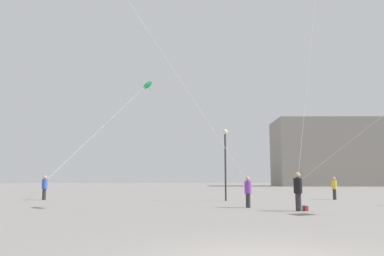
% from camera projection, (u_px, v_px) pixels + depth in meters
% --- Properties ---
extents(person_in_black, '(0.39, 0.39, 1.77)m').
position_uv_depth(person_in_black, '(298.00, 190.00, 17.59)').
color(person_in_black, '#2D2D33').
rests_on(person_in_black, ground_plane).
extents(person_in_yellow, '(0.35, 0.35, 1.63)m').
position_uv_depth(person_in_yellow, '(334.00, 187.00, 27.49)').
color(person_in_yellow, '#2D2D33').
rests_on(person_in_yellow, ground_plane).
extents(person_in_blue, '(0.37, 0.37, 1.72)m').
position_uv_depth(person_in_blue, '(45.00, 187.00, 27.08)').
color(person_in_blue, '#2D2D33').
rests_on(person_in_blue, ground_plane).
extents(person_in_purple, '(0.35, 0.35, 1.59)m').
position_uv_depth(person_in_purple, '(248.00, 191.00, 19.67)').
color(person_in_purple, '#2D2D33').
rests_on(person_in_purple, ground_plane).
extents(kite_emerald_diamond, '(7.00, 15.88, 11.61)m').
position_uv_depth(kite_emerald_diamond, '(147.00, 85.00, 43.86)').
color(kite_emerald_diamond, green).
extents(building_centre_hall, '(26.77, 13.73, 14.56)m').
position_uv_depth(building_centre_hall, '(334.00, 153.00, 84.58)').
color(building_centre_hall, gray).
rests_on(building_centre_hall, ground_plane).
extents(lamppost_east, '(0.36, 0.36, 4.93)m').
position_uv_depth(lamppost_east, '(225.00, 152.00, 26.33)').
color(lamppost_east, '#2D2D30').
rests_on(lamppost_east, ground_plane).
extents(handbag_beside_flyer, '(0.19, 0.34, 0.24)m').
position_uv_depth(handbag_beside_flyer, '(305.00, 208.00, 17.60)').
color(handbag_beside_flyer, maroon).
rests_on(handbag_beside_flyer, ground_plane).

